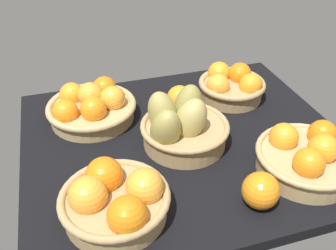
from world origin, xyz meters
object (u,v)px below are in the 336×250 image
Objects in this scene: loose_orange_front_gap at (180,99)px; loose_orange_back_gap at (261,191)px; basket_near_right at (91,106)px; basket_far_right at (115,199)px; basket_near_left at (232,85)px; basket_far_left at (307,156)px; basket_center_pears at (181,126)px.

loose_orange_back_gap is (-4.38, 40.80, 0.16)cm from loose_orange_front_gap.
basket_near_right is 1.10× the size of basket_far_right.
basket_far_right is (0.06, 38.02, 0.48)cm from basket_near_right.
basket_far_left is at bearing 94.03° from basket_near_left.
basket_near_left reaches higher than loose_orange_front_gap.
basket_near_left is at bearing -85.97° from basket_far_left.
basket_near_right is at bearing -39.21° from basket_far_left.
basket_center_pears is at bearing 72.32° from loose_orange_front_gap.
basket_near_left reaches higher than loose_orange_back_gap.
basket_near_left is at bearing -141.82° from basket_center_pears.
basket_center_pears is 31.26cm from basket_far_left.
basket_center_pears is 28.60cm from basket_near_left.
basket_center_pears is at bearing -136.30° from basket_far_right.
loose_orange_front_gap is at bearing 7.70° from basket_near_left.
basket_near_left is 0.81× the size of basket_near_right.
basket_far_right reaches higher than basket_near_right.
loose_orange_back_gap is at bearing 109.94° from basket_center_pears.
loose_orange_back_gap is at bearing 96.13° from loose_orange_front_gap.
basket_far_left is (-2.56, 36.36, -0.07)cm from basket_near_left.
basket_near_right is 1.05× the size of basket_far_left.
basket_near_left is at bearing -107.00° from loose_orange_back_gap.
basket_near_right is at bearing -7.03° from loose_orange_front_gap.
basket_far_left is 39.51cm from loose_orange_front_gap.
basket_center_pears reaches higher than basket_near_right.
basket_near_left is (-22.46, -17.67, -1.13)cm from basket_center_pears.
basket_near_right is 58.70cm from basket_far_left.
basket_near_right is 25.53cm from loose_orange_front_gap.
basket_near_left is at bearing -172.30° from loose_orange_front_gap.
basket_far_right is 2.96× the size of loose_orange_front_gap.
loose_orange_back_gap is (-9.26, 25.52, -1.38)cm from basket_center_pears.
basket_far_right reaches higher than loose_orange_back_gap.
basket_far_left is at bearing -156.60° from loose_orange_back_gap.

